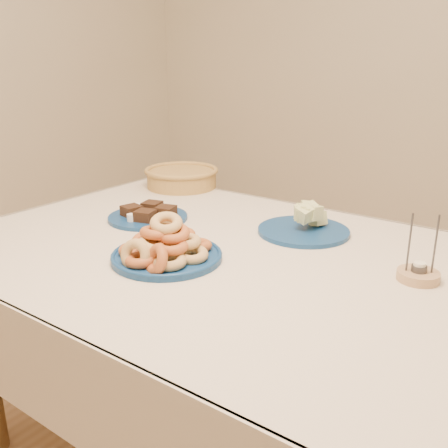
% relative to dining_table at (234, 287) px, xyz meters
% --- Properties ---
extents(dining_table, '(1.71, 1.11, 0.75)m').
position_rel_dining_table_xyz_m(dining_table, '(0.00, 0.00, 0.00)').
color(dining_table, brown).
rests_on(dining_table, ground).
extents(donut_platter, '(0.31, 0.31, 0.14)m').
position_rel_dining_table_xyz_m(donut_platter, '(-0.12, -0.15, 0.14)').
color(donut_platter, navy).
rests_on(donut_platter, dining_table).
extents(melon_plate, '(0.30, 0.30, 0.10)m').
position_rel_dining_table_xyz_m(melon_plate, '(0.08, 0.27, 0.14)').
color(melon_plate, navy).
rests_on(melon_plate, dining_table).
extents(brownie_plate, '(0.27, 0.27, 0.05)m').
position_rel_dining_table_xyz_m(brownie_plate, '(-0.42, 0.08, 0.12)').
color(brownie_plate, navy).
rests_on(brownie_plate, dining_table).
extents(wicker_basket, '(0.35, 0.35, 0.08)m').
position_rel_dining_table_xyz_m(wicker_basket, '(-0.62, 0.49, 0.15)').
color(wicker_basket, olive).
rests_on(wicker_basket, dining_table).
extents(candle_holder, '(0.13, 0.13, 0.17)m').
position_rel_dining_table_xyz_m(candle_holder, '(0.47, 0.12, 0.12)').
color(candle_holder, '#A5815B').
rests_on(candle_holder, dining_table).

